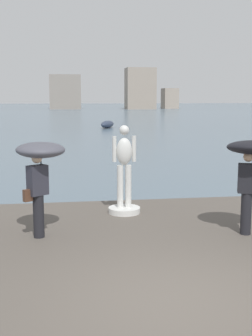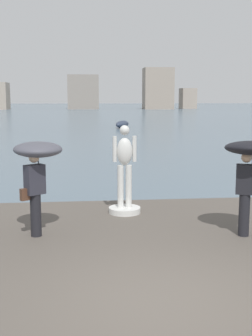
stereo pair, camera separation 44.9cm
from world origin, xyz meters
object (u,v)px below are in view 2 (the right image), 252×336
Objects in this scene: boat_near at (122,124)px; onlooker_right at (251,158)px; statue_white_figure at (125,180)px; onlooker_left at (37,161)px.

onlooker_right is at bearing -91.58° from boat_near.
boat_near is at bearing 84.67° from statue_white_figure.
onlooker_left is at bearing -140.81° from statue_white_figure.
onlooker_right is (2.35, -2.07, 0.78)m from statue_white_figure.
onlooker_left is 4.31m from onlooker_right.
boat_near is at bearing 82.02° from onlooker_left.
statue_white_figure is at bearing 138.67° from onlooker_right.
onlooker_left is 0.97× the size of onlooker_right.
boat_near is at bearing 88.42° from onlooker_right.
onlooker_right is at bearing -6.51° from onlooker_left.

